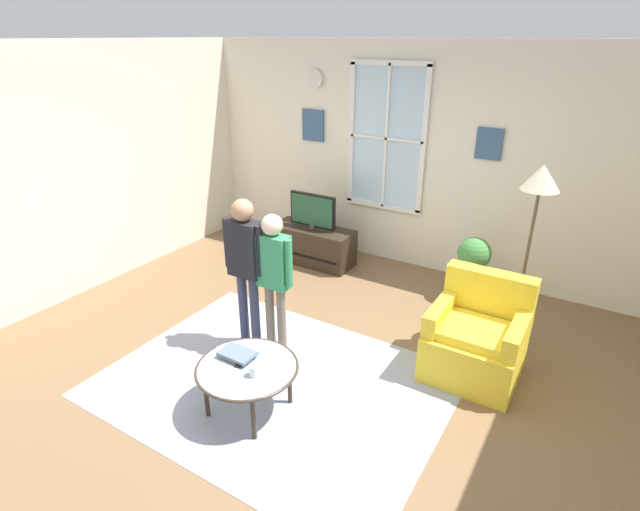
{
  "coord_description": "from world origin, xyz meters",
  "views": [
    {
      "loc": [
        2.08,
        -2.97,
        2.72
      ],
      "look_at": [
        -0.02,
        0.45,
        0.92
      ],
      "focal_mm": 27.75,
      "sensor_mm": 36.0,
      "label": 1
    }
  ],
  "objects_px": {
    "cup": "(254,371)",
    "person_black_shirt": "(245,257)",
    "book_stack": "(237,355)",
    "floor_lamp": "(538,197)",
    "remote_near_books": "(246,360)",
    "potted_plant_by_window": "(473,262)",
    "armchair": "(476,340)",
    "tv_stand": "(313,245)",
    "television": "(313,211)",
    "coffee_table": "(247,369)",
    "remote_near_cup": "(241,361)",
    "person_green_shirt": "(274,269)"
  },
  "relations": [
    {
      "from": "tv_stand",
      "to": "person_black_shirt",
      "type": "height_order",
      "value": "person_black_shirt"
    },
    {
      "from": "cup",
      "to": "person_black_shirt",
      "type": "height_order",
      "value": "person_black_shirt"
    },
    {
      "from": "armchair",
      "to": "remote_near_cup",
      "type": "height_order",
      "value": "armchair"
    },
    {
      "from": "armchair",
      "to": "person_black_shirt",
      "type": "xyz_separation_m",
      "value": [
        -1.94,
        -0.69,
        0.58
      ]
    },
    {
      "from": "book_stack",
      "to": "armchair",
      "type": "bearing_deg",
      "value": 42.25
    },
    {
      "from": "floor_lamp",
      "to": "tv_stand",
      "type": "bearing_deg",
      "value": 168.18
    },
    {
      "from": "television",
      "to": "coffee_table",
      "type": "relative_size",
      "value": 0.8
    },
    {
      "from": "cup",
      "to": "person_black_shirt",
      "type": "bearing_deg",
      "value": 131.31
    },
    {
      "from": "tv_stand",
      "to": "remote_near_books",
      "type": "xyz_separation_m",
      "value": [
        1.01,
        -2.57,
        0.18
      ]
    },
    {
      "from": "tv_stand",
      "to": "book_stack",
      "type": "xyz_separation_m",
      "value": [
        0.93,
        -2.57,
        0.2
      ]
    },
    {
      "from": "person_black_shirt",
      "to": "potted_plant_by_window",
      "type": "xyz_separation_m",
      "value": [
        1.53,
        1.98,
        -0.46
      ]
    },
    {
      "from": "coffee_table",
      "to": "book_stack",
      "type": "height_order",
      "value": "book_stack"
    },
    {
      "from": "armchair",
      "to": "person_black_shirt",
      "type": "bearing_deg",
      "value": -160.52
    },
    {
      "from": "coffee_table",
      "to": "remote_near_cup",
      "type": "distance_m",
      "value": 0.08
    },
    {
      "from": "person_black_shirt",
      "to": "tv_stand",
      "type": "bearing_deg",
      "value": 104.53
    },
    {
      "from": "person_black_shirt",
      "to": "book_stack",
      "type": "bearing_deg",
      "value": -57.02
    },
    {
      "from": "armchair",
      "to": "coffee_table",
      "type": "bearing_deg",
      "value": -134.02
    },
    {
      "from": "coffee_table",
      "to": "floor_lamp",
      "type": "xyz_separation_m",
      "value": [
        1.56,
        2.07,
        1.08
      ]
    },
    {
      "from": "person_black_shirt",
      "to": "potted_plant_by_window",
      "type": "height_order",
      "value": "person_black_shirt"
    },
    {
      "from": "remote_near_books",
      "to": "person_black_shirt",
      "type": "distance_m",
      "value": 0.99
    },
    {
      "from": "remote_near_cup",
      "to": "armchair",
      "type": "bearing_deg",
      "value": 44.23
    },
    {
      "from": "tv_stand",
      "to": "floor_lamp",
      "type": "height_order",
      "value": "floor_lamp"
    },
    {
      "from": "potted_plant_by_window",
      "to": "remote_near_cup",
      "type": "bearing_deg",
      "value": -110.77
    },
    {
      "from": "coffee_table",
      "to": "person_black_shirt",
      "type": "height_order",
      "value": "person_black_shirt"
    },
    {
      "from": "person_green_shirt",
      "to": "person_black_shirt",
      "type": "bearing_deg",
      "value": -173.7
    },
    {
      "from": "book_stack",
      "to": "floor_lamp",
      "type": "height_order",
      "value": "floor_lamp"
    },
    {
      "from": "armchair",
      "to": "cup",
      "type": "height_order",
      "value": "armchair"
    },
    {
      "from": "remote_near_books",
      "to": "potted_plant_by_window",
      "type": "relative_size",
      "value": 0.19
    },
    {
      "from": "person_black_shirt",
      "to": "person_green_shirt",
      "type": "bearing_deg",
      "value": 6.3
    },
    {
      "from": "remote_near_books",
      "to": "remote_near_cup",
      "type": "height_order",
      "value": "same"
    },
    {
      "from": "cup",
      "to": "floor_lamp",
      "type": "distance_m",
      "value": 2.76
    },
    {
      "from": "television",
      "to": "remote_near_books",
      "type": "relative_size",
      "value": 4.54
    },
    {
      "from": "cup",
      "to": "remote_near_cup",
      "type": "distance_m",
      "value": 0.2
    },
    {
      "from": "remote_near_books",
      "to": "potted_plant_by_window",
      "type": "height_order",
      "value": "potted_plant_by_window"
    },
    {
      "from": "floor_lamp",
      "to": "remote_near_cup",
      "type": "bearing_deg",
      "value": -128.41
    },
    {
      "from": "cup",
      "to": "armchair",
      "type": "bearing_deg",
      "value": 49.64
    },
    {
      "from": "tv_stand",
      "to": "person_green_shirt",
      "type": "xyz_separation_m",
      "value": [
        0.78,
        -1.86,
        0.61
      ]
    },
    {
      "from": "book_stack",
      "to": "tv_stand",
      "type": "bearing_deg",
      "value": 109.89
    },
    {
      "from": "television",
      "to": "floor_lamp",
      "type": "distance_m",
      "value": 2.78
    },
    {
      "from": "armchair",
      "to": "potted_plant_by_window",
      "type": "xyz_separation_m",
      "value": [
        -0.41,
        1.3,
        0.12
      ]
    },
    {
      "from": "television",
      "to": "coffee_table",
      "type": "height_order",
      "value": "television"
    },
    {
      "from": "tv_stand",
      "to": "person_green_shirt",
      "type": "distance_m",
      "value": 2.11
    },
    {
      "from": "remote_near_cup",
      "to": "person_black_shirt",
      "type": "height_order",
      "value": "person_black_shirt"
    },
    {
      "from": "tv_stand",
      "to": "remote_near_cup",
      "type": "xyz_separation_m",
      "value": [
        1.0,
        -2.6,
        0.18
      ]
    },
    {
      "from": "person_black_shirt",
      "to": "remote_near_cup",
      "type": "bearing_deg",
      "value": -54.53
    },
    {
      "from": "remote_near_books",
      "to": "armchair",
      "type": "bearing_deg",
      "value": 43.93
    },
    {
      "from": "book_stack",
      "to": "cup",
      "type": "xyz_separation_m",
      "value": [
        0.25,
        -0.11,
        0.01
      ]
    },
    {
      "from": "book_stack",
      "to": "remote_near_cup",
      "type": "xyz_separation_m",
      "value": [
        0.07,
        -0.03,
        -0.02
      ]
    },
    {
      "from": "coffee_table",
      "to": "person_green_shirt",
      "type": "distance_m",
      "value": 0.94
    },
    {
      "from": "tv_stand",
      "to": "remote_near_books",
      "type": "distance_m",
      "value": 2.77
    }
  ]
}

